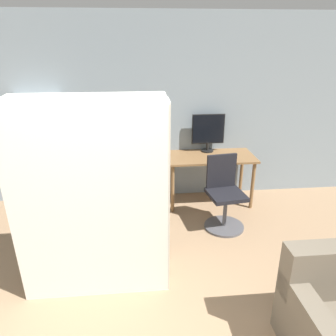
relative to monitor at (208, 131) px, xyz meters
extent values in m
cube|color=gray|center=(-1.30, 0.14, 0.29)|extent=(8.00, 0.06, 2.70)
cube|color=brown|center=(0.00, -0.21, -0.33)|extent=(1.28, 0.64, 0.03)
cylinder|color=brown|center=(-0.58, -0.47, -0.70)|extent=(0.05, 0.05, 0.71)
cylinder|color=brown|center=(0.58, -0.47, -0.70)|extent=(0.05, 0.05, 0.71)
cylinder|color=brown|center=(-0.58, 0.05, -0.70)|extent=(0.05, 0.05, 0.71)
cylinder|color=brown|center=(0.58, 0.05, -0.70)|extent=(0.05, 0.05, 0.71)
cylinder|color=black|center=(0.00, 0.00, -0.31)|extent=(0.18, 0.18, 0.02)
cylinder|color=black|center=(0.00, 0.00, -0.24)|extent=(0.04, 0.04, 0.12)
cube|color=black|center=(0.00, 0.00, 0.03)|extent=(0.49, 0.02, 0.44)
cube|color=black|center=(0.00, 0.00, 0.03)|extent=(0.46, 0.03, 0.42)
cylinder|color=#4C4C51|center=(0.05, -0.97, -1.05)|extent=(0.52, 0.52, 0.03)
cylinder|color=#4C4C51|center=(0.05, -0.97, -0.82)|extent=(0.05, 0.05, 0.42)
cube|color=black|center=(0.05, -0.97, -0.58)|extent=(0.50, 0.50, 0.05)
cube|color=black|center=(0.02, -0.77, -0.33)|extent=(0.40, 0.10, 0.45)
cube|color=beige|center=(-2.73, -0.03, -0.24)|extent=(0.02, 0.27, 1.63)
cube|color=beige|center=(-2.07, -0.03, -0.24)|extent=(0.02, 0.27, 1.63)
cube|color=beige|center=(-2.40, 0.10, -0.24)|extent=(0.67, 0.02, 1.63)
cube|color=beige|center=(-2.40, -0.03, -1.05)|extent=(0.63, 0.24, 0.02)
cube|color=beige|center=(-2.40, -0.03, -0.65)|extent=(0.63, 0.24, 0.02)
cube|color=beige|center=(-2.40, -0.03, -0.24)|extent=(0.63, 0.24, 0.02)
cube|color=beige|center=(-2.40, -0.03, 0.16)|extent=(0.63, 0.24, 0.02)
cube|color=beige|center=(-2.40, -0.03, 0.57)|extent=(0.63, 0.24, 0.02)
cube|color=orange|center=(-2.70, -0.04, -0.90)|extent=(0.03, 0.19, 0.27)
cube|color=red|center=(-2.67, -0.04, -0.91)|extent=(0.02, 0.17, 0.27)
cube|color=silver|center=(-2.64, -0.02, -0.88)|extent=(0.02, 0.20, 0.33)
cube|color=#1E4C9E|center=(-2.61, -0.02, -0.88)|extent=(0.04, 0.15, 0.32)
cube|color=#1E4C9E|center=(-2.57, 0.01, -0.89)|extent=(0.04, 0.14, 0.31)
cube|color=gold|center=(-2.52, -0.02, -0.90)|extent=(0.03, 0.17, 0.28)
cube|color=silver|center=(-2.49, 0.01, -0.90)|extent=(0.02, 0.16, 0.29)
cube|color=#232328|center=(-2.46, 0.00, -0.88)|extent=(0.04, 0.18, 0.33)
cube|color=teal|center=(-2.69, -0.05, -0.47)|extent=(0.03, 0.16, 0.33)
cube|color=brown|center=(-2.65, -0.03, -0.52)|extent=(0.04, 0.20, 0.24)
cube|color=brown|center=(-2.61, -0.07, -0.51)|extent=(0.03, 0.13, 0.25)
cube|color=#7A2D84|center=(-2.58, -0.07, -0.52)|extent=(0.02, 0.14, 0.24)
cube|color=#1E4C9E|center=(-2.55, -0.07, -0.48)|extent=(0.02, 0.13, 0.31)
cube|color=brown|center=(-2.52, -0.05, -0.48)|extent=(0.02, 0.18, 0.31)
cube|color=red|center=(-2.69, -0.01, -0.11)|extent=(0.03, 0.17, 0.25)
cube|color=#287A38|center=(-2.66, -0.06, -0.11)|extent=(0.02, 0.16, 0.25)
cube|color=gold|center=(-2.62, -0.06, -0.10)|extent=(0.04, 0.13, 0.27)
cube|color=gold|center=(-2.59, -0.04, -0.06)|extent=(0.02, 0.20, 0.35)
cube|color=#232328|center=(-2.56, 0.00, -0.07)|extent=(0.02, 0.17, 0.33)
cube|color=orange|center=(-2.52, 0.00, -0.08)|extent=(0.04, 0.15, 0.31)
cube|color=#287A38|center=(-2.49, 0.01, -0.06)|extent=(0.02, 0.15, 0.35)
cube|color=gold|center=(-2.69, -0.04, 0.29)|extent=(0.03, 0.18, 0.23)
cube|color=red|center=(-2.65, -0.04, 0.29)|extent=(0.03, 0.17, 0.24)
cube|color=#287A38|center=(-2.61, 0.01, 0.30)|extent=(0.04, 0.16, 0.26)
cube|color=red|center=(-2.57, -0.03, 0.33)|extent=(0.03, 0.17, 0.31)
cube|color=#287A38|center=(-2.53, -0.03, 0.33)|extent=(0.02, 0.15, 0.31)
cube|color=red|center=(-2.49, -0.05, 0.32)|extent=(0.04, 0.17, 0.30)
cube|color=#7A2D84|center=(-2.46, -0.02, 0.31)|extent=(0.02, 0.16, 0.29)
cube|color=silver|center=(-1.47, -2.00, -0.12)|extent=(1.37, 0.30, 1.89)
cube|color=beige|center=(-0.79, -2.00, -0.12)|extent=(0.01, 0.30, 1.85)
cube|color=silver|center=(-1.47, -1.71, -0.12)|extent=(1.37, 0.26, 1.89)
cube|color=beige|center=(-0.79, -1.71, -0.12)|extent=(0.01, 0.27, 1.85)
cube|color=#665B4C|center=(0.48, -2.65, -0.44)|extent=(0.85, 0.20, 0.45)
cube|color=#665B4C|center=(0.13, -2.95, -0.56)|extent=(0.16, 0.80, 0.20)
camera|label=1|loc=(-1.05, -4.62, 1.26)|focal=35.00mm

